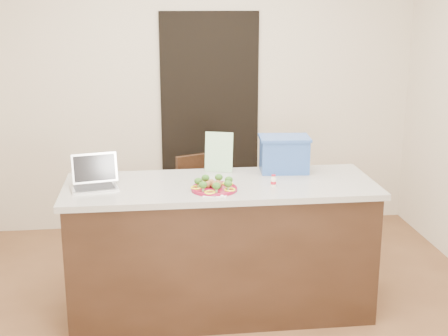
{
  "coord_description": "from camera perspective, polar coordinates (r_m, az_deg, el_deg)",
  "views": [
    {
      "loc": [
        -0.45,
        -3.69,
        2.1
      ],
      "look_at": [
        0.02,
        0.2,
        1.04
      ],
      "focal_mm": 50.0,
      "sensor_mm": 36.0,
      "label": 1
    }
  ],
  "objects": [
    {
      "name": "pepper_rings",
      "position": [
        3.98,
        -0.91,
        -1.74
      ],
      "size": [
        0.28,
        0.29,
        0.01
      ],
      "color": "yellow",
      "rests_on": "plate"
    },
    {
      "name": "napkin",
      "position": [
        3.9,
        -0.75,
        -2.38
      ],
      "size": [
        0.18,
        0.18,
        0.01
      ],
      "primitive_type": "cube",
      "rotation": [
        0.0,
        0.0,
        -0.26
      ],
      "color": "silver",
      "rests_on": "island"
    },
    {
      "name": "plate",
      "position": [
        3.98,
        -0.91,
        -1.88
      ],
      "size": [
        0.3,
        0.3,
        0.02
      ],
      "rotation": [
        0.0,
        0.0,
        0.2
      ],
      "color": "maroon",
      "rests_on": "island"
    },
    {
      "name": "blue_box",
      "position": [
        4.4,
        5.52,
        1.3
      ],
      "size": [
        0.37,
        0.28,
        0.25
      ],
      "rotation": [
        0.0,
        0.0,
        -0.08
      ],
      "color": "#294C95",
      "rests_on": "island"
    },
    {
      "name": "leaflet",
      "position": [
        4.38,
        -0.48,
        1.46
      ],
      "size": [
        0.2,
        0.1,
        0.28
      ],
      "primitive_type": "cube",
      "rotation": [
        -0.14,
        0.0,
        -0.3
      ],
      "color": "white",
      "rests_on": "island"
    },
    {
      "name": "broccoli",
      "position": [
        3.97,
        -0.91,
        -1.24
      ],
      "size": [
        0.25,
        0.25,
        0.04
      ],
      "color": "#1F4813",
      "rests_on": "plate"
    },
    {
      "name": "ground",
      "position": [
        4.26,
        0.09,
        -14.3
      ],
      "size": [
        4.0,
        4.0,
        0.0
      ],
      "primitive_type": "plane",
      "color": "brown",
      "rests_on": "ground"
    },
    {
      "name": "chair",
      "position": [
        4.94,
        -2.08,
        -3.46
      ],
      "size": [
        0.53,
        0.54,
        0.92
      ],
      "rotation": [
        0.0,
        0.0,
        0.38
      ],
      "color": "black",
      "rests_on": "ground"
    },
    {
      "name": "island",
      "position": [
        4.29,
        -0.32,
        -7.27
      ],
      "size": [
        2.06,
        0.76,
        0.92
      ],
      "color": "black",
      "rests_on": "ground"
    },
    {
      "name": "knife",
      "position": [
        3.88,
        -0.28,
        -2.34
      ],
      "size": [
        0.02,
        0.2,
        0.01
      ],
      "rotation": [
        0.0,
        0.0,
        0.06
      ],
      "color": "white",
      "rests_on": "napkin"
    },
    {
      "name": "meatballs",
      "position": [
        3.98,
        -0.86,
        -1.48
      ],
      "size": [
        0.12,
        0.11,
        0.04
      ],
      "color": "brown",
      "rests_on": "plate"
    },
    {
      "name": "room_shell",
      "position": [
        3.74,
        0.1,
        7.83
      ],
      "size": [
        4.0,
        4.0,
        4.0
      ],
      "color": "white",
      "rests_on": "ground"
    },
    {
      "name": "laptop",
      "position": [
        4.13,
        -11.77,
        -0.92
      ],
      "size": [
        0.33,
        0.29,
        0.21
      ],
      "rotation": [
        0.0,
        0.0,
        0.21
      ],
      "color": "silver",
      "rests_on": "island"
    },
    {
      "name": "doorway",
      "position": [
        5.8,
        -1.3,
        4.25
      ],
      "size": [
        0.9,
        0.02,
        2.0
      ],
      "primitive_type": "cube",
      "color": "black",
      "rests_on": "ground"
    },
    {
      "name": "yogurt_bottle",
      "position": [
        4.07,
        4.54,
        -1.24
      ],
      "size": [
        0.04,
        0.04,
        0.08
      ],
      "rotation": [
        0.0,
        0.0,
        0.03
      ],
      "color": "silver",
      "rests_on": "island"
    },
    {
      "name": "fork",
      "position": [
        3.9,
        -1.05,
        -2.28
      ],
      "size": [
        0.03,
        0.14,
        0.0
      ],
      "rotation": [
        0.0,
        0.0,
        0.11
      ],
      "color": "#BCBBC0",
      "rests_on": "napkin"
    }
  ]
}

